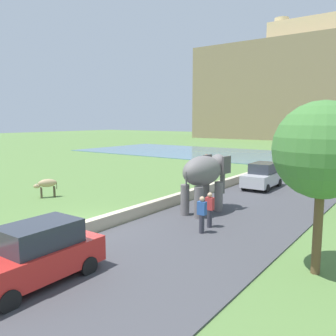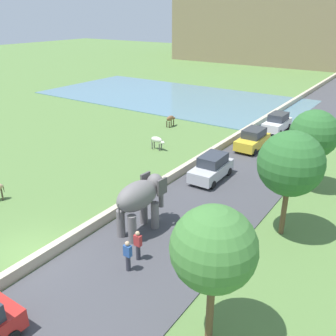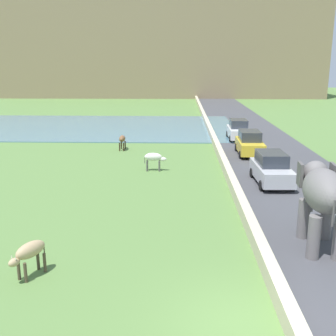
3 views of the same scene
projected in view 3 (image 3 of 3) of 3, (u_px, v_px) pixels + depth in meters
name	position (u px, v px, depth m)	size (l,w,h in m)	color
ground_plane	(242.00, 325.00, 10.53)	(220.00, 220.00, 0.00)	#567A3D
road_surface	(271.00, 156.00, 29.73)	(7.00, 120.00, 0.06)	#424247
barrier_wall	(222.00, 158.00, 27.84)	(0.40, 110.00, 0.60)	beige
lake	(66.00, 126.00, 43.58)	(36.00, 18.00, 0.08)	slate
hill_distant	(162.00, 40.00, 88.84)	(64.00, 28.00, 23.23)	#897556
elephant	(322.00, 194.00, 14.55)	(1.63, 3.52, 2.99)	slate
car_yellow	(250.00, 143.00, 29.85)	(1.85, 4.03, 1.80)	gold
car_white	(238.00, 130.00, 35.87)	(1.84, 4.02, 1.80)	white
car_silver	(271.00, 169.00, 22.62)	(1.87, 4.04, 1.80)	#B7B7BC
cow_brown	(122.00, 139.00, 31.72)	(0.47, 1.39, 1.15)	brown
cow_white	(154.00, 158.00, 25.50)	(1.39, 0.45, 1.15)	silver
cow_tan	(29.00, 252.00, 12.73)	(0.97, 1.37, 1.15)	tan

